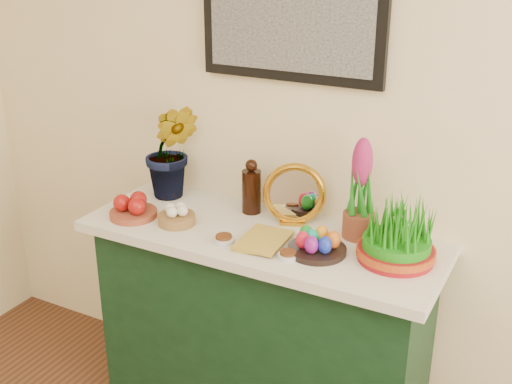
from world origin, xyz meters
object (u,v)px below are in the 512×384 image
at_px(hyacinth_green, 171,135).
at_px(mirror, 294,195).
at_px(book, 243,236).
at_px(wheatgrass_sabzeh, 397,235).
at_px(sideboard, 262,333).

distance_m(hyacinth_green, mirror, 0.60).
bearing_deg(mirror, book, -115.11).
distance_m(hyacinth_green, book, 0.58).
bearing_deg(wheatgrass_sabzeh, mirror, 165.40).
bearing_deg(mirror, wheatgrass_sabzeh, -14.60).
xyz_separation_m(book, wheatgrass_sabzeh, (0.55, 0.11, 0.08)).
bearing_deg(mirror, sideboard, -120.46).
relative_size(book, wheatgrass_sabzeh, 0.79).
bearing_deg(hyacinth_green, book, -49.22).
bearing_deg(sideboard, mirror, 59.54).
xyz_separation_m(hyacinth_green, book, (0.47, -0.22, -0.26)).
distance_m(sideboard, hyacinth_green, 0.90).
bearing_deg(sideboard, hyacinth_green, 165.55).
distance_m(hyacinth_green, wheatgrass_sabzeh, 1.04).
bearing_deg(book, hyacinth_green, 151.27).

